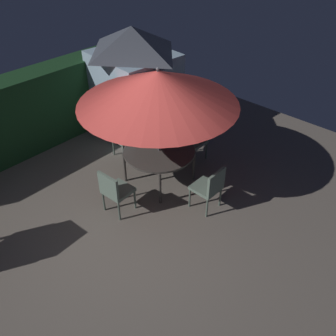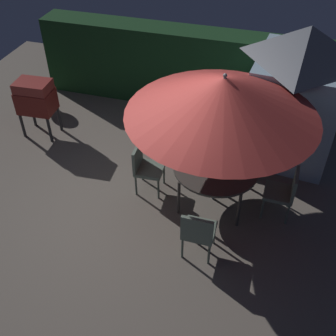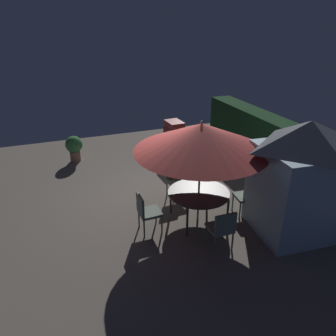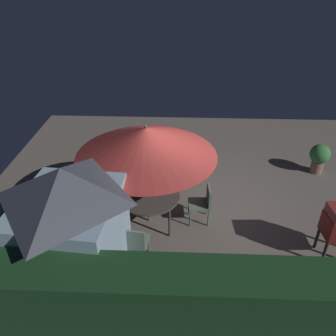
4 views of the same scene
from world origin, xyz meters
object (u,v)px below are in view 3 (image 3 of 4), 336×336
Objects in this scene: patio_table at (199,194)px; potted_plant_by_grill at (193,136)px; patio_umbrella at (201,137)px; potted_plant_by_shed at (74,147)px; chair_far_side at (146,210)px; bbq_grill at (174,132)px; chair_toward_house at (249,193)px; garden_shed at (302,178)px; chair_near_shed at (176,178)px; chair_toward_hedge at (222,227)px.

patio_table is 4.67m from potted_plant_by_grill.
patio_umbrella reaches higher than potted_plant_by_shed.
patio_umbrella is 3.20× the size of chair_far_side.
patio_umbrella is 4.10m from bbq_grill.
chair_toward_house reaches higher than patio_table.
bbq_grill reaches higher than potted_plant_by_grill.
potted_plant_by_grill reaches higher than patio_table.
garden_shed is 3.33m from chair_far_side.
chair_near_shed is 1.69m from chair_far_side.
bbq_grill is at bearing 150.40° from chair_far_side.
chair_far_side is at bearing -29.60° from bbq_grill.
chair_toward_house is at bearing 37.12° from potted_plant_by_shed.
chair_far_side and chair_toward_house have the same top height.
chair_toward_hedge is at bearing -18.91° from potted_plant_by_grill.
patio_table is 1.26m from chair_toward_house.
garden_shed is 2.08× the size of bbq_grill.
patio_umbrella is at bearing -23.10° from potted_plant_by_grill.
potted_plant_by_shed is 4.12m from potted_plant_by_grill.
chair_near_shed reaches higher than potted_plant_by_grill.
chair_toward_hedge is at bearing -1.39° from patio_umbrella.
chair_toward_house is 5.83m from potted_plant_by_shed.
potted_plant_by_shed is 1.15× the size of potted_plant_by_grill.
chair_near_shed is at bearing -31.63° from potted_plant_by_grill.
potted_plant_by_grill is at bearing 156.90° from patio_umbrella.
patio_table is at bearing 26.83° from potted_plant_by_shed.
bbq_grill is 1.33× the size of chair_far_side.
chair_toward_hedge is 1.00× the size of chair_toward_house.
patio_umbrella is at bearing -96.63° from chair_toward_house.
garden_shed is 1.99m from chair_toward_hedge.
chair_toward_hedge is at bearing 47.24° from chair_far_side.
garden_shed is 2.25m from patio_umbrella.
potted_plant_by_grill is (-3.08, 1.90, -0.09)m from chair_near_shed.
garden_shed reaches higher than chair_toward_hedge.
bbq_grill is at bearing -175.44° from chair_toward_house.
garden_shed is 2.94× the size of potted_plant_by_shed.
chair_far_side is at bearing -89.74° from patio_table.
potted_plant_by_shed is (-5.64, -2.25, -0.02)m from chair_toward_hedge.
bbq_grill reaches higher than chair_near_shed.
chair_toward_house is (-0.99, 1.27, 0.00)m from chair_toward_hedge.
chair_toward_hedge is (2.34, 0.04, 0.00)m from chair_near_shed.
potted_plant_by_grill is (-4.44, 0.59, -0.09)m from chair_toward_house.
chair_toward_hedge is (1.13, -0.03, -1.51)m from patio_umbrella.
patio_umbrella is 3.38× the size of potted_plant_by_shed.
bbq_grill reaches higher than chair_toward_house.
chair_near_shed is 1.22× the size of potted_plant_by_grill.
patio_table is at bearing -96.63° from chair_toward_house.
chair_far_side is at bearing -132.76° from chair_toward_hedge.
chair_far_side reaches higher than potted_plant_by_grill.
chair_toward_house is (-0.94, -0.58, -0.75)m from garden_shed.
patio_umbrella reaches higher than chair_toward_hedge.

